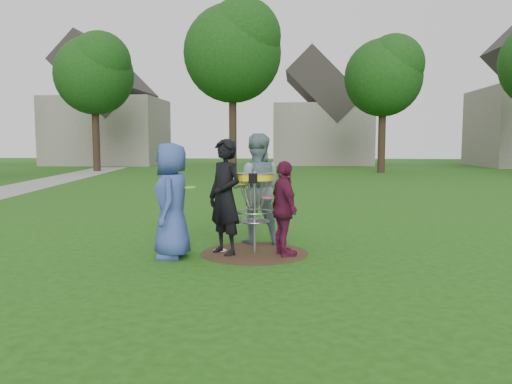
# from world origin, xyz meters

# --- Properties ---
(ground) EXTENTS (100.00, 100.00, 0.00)m
(ground) POSITION_xyz_m (0.00, 0.00, 0.00)
(ground) COLOR #19470F
(ground) RESTS_ON ground
(dirt_patch) EXTENTS (1.80, 1.80, 0.01)m
(dirt_patch) POSITION_xyz_m (0.00, 0.00, 0.00)
(dirt_patch) COLOR #47331E
(dirt_patch) RESTS_ON ground
(player_blue) EXTENTS (0.69, 0.96, 1.85)m
(player_blue) POSITION_xyz_m (-1.29, -0.42, 0.92)
(player_blue) COLOR #374B98
(player_blue) RESTS_ON ground
(player_black) EXTENTS (0.82, 0.81, 1.91)m
(player_black) POSITION_xyz_m (-0.48, -0.11, 0.95)
(player_black) COLOR black
(player_black) RESTS_ON ground
(player_grey) EXTENTS (1.01, 0.80, 2.01)m
(player_grey) POSITION_xyz_m (-0.04, 0.89, 1.01)
(player_grey) COLOR gray
(player_grey) RESTS_ON ground
(player_maroon) EXTENTS (0.70, 0.99, 1.55)m
(player_maroon) POSITION_xyz_m (0.50, -0.17, 0.78)
(player_maroon) COLOR #5B1431
(player_maroon) RESTS_ON ground
(disc_on_grass) EXTENTS (0.22, 0.22, 0.02)m
(disc_on_grass) POSITION_xyz_m (-0.60, 0.12, 0.01)
(disc_on_grass) COLOR white
(disc_on_grass) RESTS_ON ground
(disc_golf_basket) EXTENTS (0.66, 0.67, 1.38)m
(disc_golf_basket) POSITION_xyz_m (0.00, -0.00, 1.02)
(disc_golf_basket) COLOR #9EA0A5
(disc_golf_basket) RESTS_ON ground
(held_discs) EXTENTS (1.48, 1.17, 0.30)m
(held_discs) POSITION_xyz_m (-0.26, 0.04, 1.12)
(held_discs) COLOR #73D617
(held_discs) RESTS_ON ground
(tree_row) EXTENTS (51.20, 17.42, 9.90)m
(tree_row) POSITION_xyz_m (0.44, 20.67, 6.21)
(tree_row) COLOR #38281C
(tree_row) RESTS_ON ground
(house_row) EXTENTS (44.50, 10.65, 11.62)m
(house_row) POSITION_xyz_m (4.78, 33.07, 4.14)
(house_row) COLOR gray
(house_row) RESTS_ON ground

